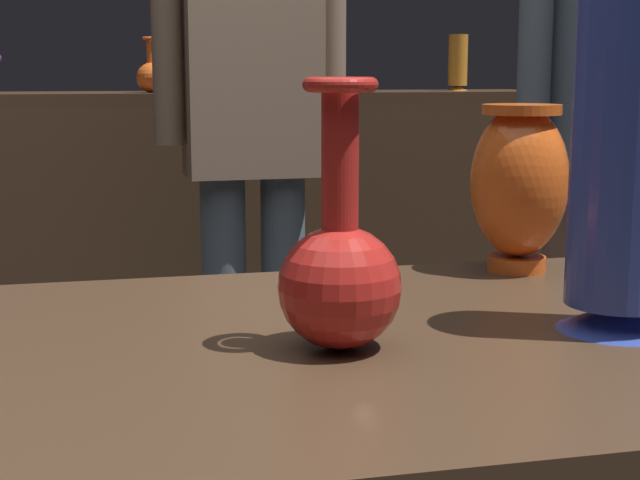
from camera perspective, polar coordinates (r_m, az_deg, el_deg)
The scene contains 8 objects.
back_display_shelf at distance 3.13m, azimuth -9.76°, elevation -0.47°, with size 2.60×0.40×0.99m.
vase_centerpiece at distance 0.88m, azimuth 1.18°, elevation -1.74°, with size 0.12×0.12×0.25m.
vase_tall_behind at distance 1.25m, azimuth 11.74°, elevation 3.41°, with size 0.12×0.12×0.21m.
vase_left_accent at distance 0.98m, azimuth 17.70°, elevation 4.34°, with size 0.12×0.12×0.34m.
shelf_vase_center at distance 3.01m, azimuth -9.98°, elevation 9.62°, with size 0.09×0.09×0.17m.
shelf_vase_far_right at distance 3.35m, azimuth 8.18°, elevation 10.36°, with size 0.07×0.07×0.19m.
visitor_near_right at distance 2.28m, azimuth 16.02°, elevation 7.68°, with size 0.44×0.28×1.66m.
visitor_center_back at distance 2.34m, azimuth -4.07°, elevation 7.60°, with size 0.47×0.19×1.63m.
Camera 1 is at (-0.19, -0.87, 1.05)m, focal length 53.95 mm.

